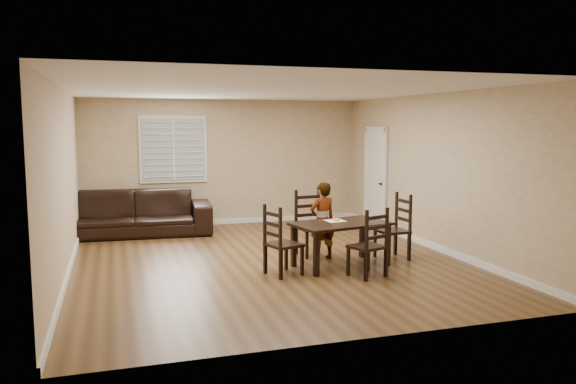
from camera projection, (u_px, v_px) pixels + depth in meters
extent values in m
plane|color=brown|center=(268.00, 260.00, 9.01)|extent=(7.00, 7.00, 0.00)
cube|color=#CEB68B|center=(225.00, 162.00, 12.17)|extent=(6.00, 0.04, 2.70)
cube|color=#CEB68B|center=(360.00, 208.00, 5.53)|extent=(6.00, 0.04, 2.70)
cube|color=#CEB68B|center=(63.00, 183.00, 7.96)|extent=(0.04, 7.00, 2.70)
cube|color=#CEB68B|center=(434.00, 172.00, 9.73)|extent=(0.04, 7.00, 2.70)
cube|color=white|center=(267.00, 90.00, 8.69)|extent=(6.00, 7.00, 0.04)
cube|color=white|center=(173.00, 149.00, 11.76)|extent=(1.40, 0.08, 1.40)
cube|color=white|center=(376.00, 179.00, 11.85)|extent=(0.06, 0.94, 2.05)
cylinder|color=#332114|center=(381.00, 184.00, 11.57)|extent=(0.06, 0.06, 0.02)
cube|color=white|center=(226.00, 222.00, 12.31)|extent=(6.00, 0.03, 0.10)
cube|color=white|center=(69.00, 272.00, 8.12)|extent=(0.03, 7.00, 0.10)
cube|color=white|center=(431.00, 245.00, 9.89)|extent=(0.03, 7.00, 0.10)
cube|color=black|center=(341.00, 224.00, 8.57)|extent=(1.59, 1.10, 0.04)
cube|color=black|center=(316.00, 255.00, 8.01)|extent=(0.08, 0.08, 0.64)
cube|color=black|center=(388.00, 245.00, 8.64)|extent=(0.08, 0.08, 0.64)
cube|color=black|center=(294.00, 246.00, 8.58)|extent=(0.08, 0.08, 0.64)
cube|color=black|center=(362.00, 238.00, 9.21)|extent=(0.08, 0.08, 0.64)
cube|color=black|center=(313.00, 228.00, 9.30)|extent=(0.55, 0.52, 0.04)
cube|color=black|center=(307.00, 221.00, 9.48)|extent=(0.49, 0.11, 1.09)
cube|color=black|center=(307.00, 246.00, 9.07)|extent=(0.05, 0.05, 0.45)
cube|color=black|center=(330.00, 243.00, 9.24)|extent=(0.05, 0.05, 0.45)
cube|color=black|center=(296.00, 241.00, 9.42)|extent=(0.05, 0.05, 0.45)
cube|color=black|center=(319.00, 239.00, 9.60)|extent=(0.05, 0.05, 0.45)
cube|color=black|center=(367.00, 247.00, 8.02)|extent=(0.56, 0.54, 0.04)
cube|color=black|center=(377.00, 244.00, 7.86)|extent=(0.44, 0.18, 1.00)
cube|color=black|center=(368.00, 258.00, 8.31)|extent=(0.05, 0.05, 0.41)
cube|color=black|center=(348.00, 262.00, 8.08)|extent=(0.05, 0.05, 0.41)
cube|color=black|center=(386.00, 263.00, 8.01)|extent=(0.05, 0.05, 0.41)
cube|color=black|center=(366.00, 267.00, 7.79)|extent=(0.05, 0.05, 0.41)
cube|color=black|center=(284.00, 245.00, 8.11)|extent=(0.55, 0.57, 0.04)
cube|color=black|center=(272.00, 241.00, 7.99)|extent=(0.18, 0.45, 1.03)
cube|color=black|center=(302.00, 261.00, 8.08)|extent=(0.05, 0.05, 0.42)
cube|color=black|center=(286.00, 256.00, 8.41)|extent=(0.05, 0.05, 0.42)
cube|color=black|center=(281.00, 265.00, 7.87)|extent=(0.05, 0.05, 0.42)
cube|color=black|center=(265.00, 259.00, 8.20)|extent=(0.05, 0.05, 0.42)
cube|color=black|center=(392.00, 231.00, 9.08)|extent=(0.47, 0.50, 0.04)
cube|color=black|center=(403.00, 226.00, 9.14)|extent=(0.07, 0.48, 1.06)
cube|color=black|center=(375.00, 244.00, 9.23)|extent=(0.04, 0.04, 0.44)
cube|color=black|center=(388.00, 249.00, 8.84)|extent=(0.04, 0.04, 0.44)
cube|color=black|center=(395.00, 242.00, 9.36)|extent=(0.04, 0.04, 0.44)
cube|color=black|center=(409.00, 247.00, 8.98)|extent=(0.04, 0.04, 0.44)
imported|color=gray|center=(322.00, 221.00, 9.03)|extent=(0.51, 0.38, 1.25)
cube|color=silver|center=(335.00, 221.00, 8.71)|extent=(0.30, 0.30, 0.00)
torus|color=gold|center=(336.00, 219.00, 8.71)|extent=(0.11, 0.11, 0.03)
torus|color=white|center=(336.00, 219.00, 8.71)|extent=(0.09, 0.09, 0.02)
imported|color=black|center=(134.00, 213.00, 11.04)|extent=(3.06, 1.38, 0.87)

